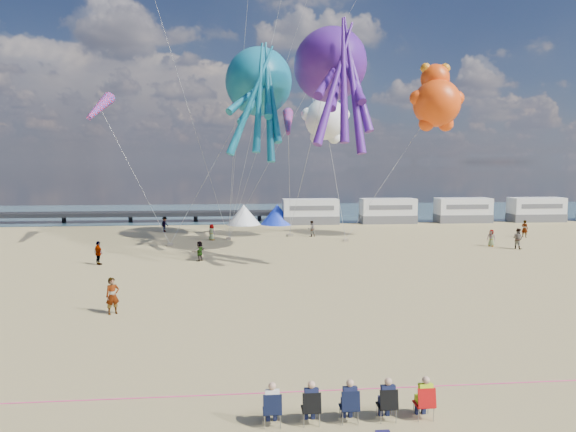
% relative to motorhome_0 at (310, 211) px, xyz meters
% --- Properties ---
extents(ground, '(120.00, 120.00, 0.00)m').
position_rel_motorhome_0_xyz_m(ground, '(-6.00, -40.00, -1.50)').
color(ground, tan).
rests_on(ground, ground).
extents(water, '(120.00, 120.00, 0.00)m').
position_rel_motorhome_0_xyz_m(water, '(-6.00, 15.00, -1.48)').
color(water, '#335562').
rests_on(water, ground).
extents(pier, '(60.00, 3.00, 0.50)m').
position_rel_motorhome_0_xyz_m(pier, '(-34.00, 4.00, -0.50)').
color(pier, black).
rests_on(pier, ground).
extents(motorhome_0, '(6.60, 2.50, 3.00)m').
position_rel_motorhome_0_xyz_m(motorhome_0, '(0.00, 0.00, 0.00)').
color(motorhome_0, silver).
rests_on(motorhome_0, ground).
extents(motorhome_1, '(6.60, 2.50, 3.00)m').
position_rel_motorhome_0_xyz_m(motorhome_1, '(9.50, 0.00, 0.00)').
color(motorhome_1, silver).
rests_on(motorhome_1, ground).
extents(motorhome_2, '(6.60, 2.50, 3.00)m').
position_rel_motorhome_0_xyz_m(motorhome_2, '(19.00, 0.00, 0.00)').
color(motorhome_2, silver).
rests_on(motorhome_2, ground).
extents(motorhome_3, '(6.60, 2.50, 3.00)m').
position_rel_motorhome_0_xyz_m(motorhome_3, '(28.50, 0.00, 0.00)').
color(motorhome_3, silver).
rests_on(motorhome_3, ground).
extents(tent_white, '(4.00, 4.00, 2.40)m').
position_rel_motorhome_0_xyz_m(tent_white, '(-8.00, 0.00, -0.30)').
color(tent_white, white).
rests_on(tent_white, ground).
extents(tent_blue, '(4.00, 4.00, 2.40)m').
position_rel_motorhome_0_xyz_m(tent_blue, '(-4.00, 0.00, -0.30)').
color(tent_blue, '#1933CC').
rests_on(tent_blue, ground).
extents(spectator_row, '(6.10, 0.90, 1.30)m').
position_rel_motorhome_0_xyz_m(spectator_row, '(-5.23, -47.00, -0.85)').
color(spectator_row, black).
rests_on(spectator_row, ground).
extents(rope_line, '(34.00, 0.03, 0.03)m').
position_rel_motorhome_0_xyz_m(rope_line, '(-6.00, -45.00, -1.48)').
color(rope_line, '#F2338C').
rests_on(rope_line, ground).
extents(standing_person, '(0.79, 0.70, 1.81)m').
position_rel_motorhome_0_xyz_m(standing_person, '(-14.55, -35.64, -0.59)').
color(standing_person, tan).
rests_on(standing_person, ground).
extents(beachgoer_0, '(0.66, 0.64, 1.53)m').
position_rel_motorhome_0_xyz_m(beachgoer_0, '(-11.10, -12.00, -0.73)').
color(beachgoer_0, '#7F6659').
rests_on(beachgoer_0, ground).
extents(beachgoer_1, '(0.92, 1.03, 1.78)m').
position_rel_motorhome_0_xyz_m(beachgoer_1, '(15.27, -19.37, -0.61)').
color(beachgoer_1, '#7F6659').
rests_on(beachgoer_1, ground).
extents(beachgoer_2, '(0.91, 0.99, 1.63)m').
position_rel_motorhome_0_xyz_m(beachgoer_2, '(-16.42, -5.59, -0.68)').
color(beachgoer_2, '#7F6659').
rests_on(beachgoer_2, ground).
extents(beachgoer_3, '(1.24, 1.25, 1.73)m').
position_rel_motorhome_0_xyz_m(beachgoer_3, '(-18.57, -23.17, -0.64)').
color(beachgoer_3, '#7F6659').
rests_on(beachgoer_3, ground).
extents(beachgoer_4, '(0.78, 0.93, 1.49)m').
position_rel_motorhome_0_xyz_m(beachgoer_4, '(-11.42, -22.29, -0.75)').
color(beachgoer_4, '#7F6659').
rests_on(beachgoer_4, ground).
extents(beachgoer_5, '(1.36, 1.59, 1.73)m').
position_rel_motorhome_0_xyz_m(beachgoer_5, '(19.60, -12.92, -0.64)').
color(beachgoer_5, '#7F6659').
rests_on(beachgoer_5, ground).
extents(beachgoer_6, '(0.64, 0.63, 1.49)m').
position_rel_motorhome_0_xyz_m(beachgoer_6, '(13.70, -17.82, -0.75)').
color(beachgoer_6, '#7F6659').
rests_on(beachgoer_6, ground).
extents(beachgoer_7, '(0.91, 0.75, 1.59)m').
position_rel_motorhome_0_xyz_m(beachgoer_7, '(-1.33, -10.56, -0.70)').
color(beachgoer_7, '#7F6659').
rests_on(beachgoer_7, ground).
extents(sandbag_a, '(0.50, 0.35, 0.22)m').
position_rel_motorhome_0_xyz_m(sandbag_a, '(-14.58, -15.10, -1.39)').
color(sandbag_a, gray).
rests_on(sandbag_a, ground).
extents(sandbag_b, '(0.50, 0.35, 0.22)m').
position_rel_motorhome_0_xyz_m(sandbag_b, '(-3.56, -10.09, -1.39)').
color(sandbag_b, gray).
rests_on(sandbag_b, ground).
extents(sandbag_c, '(0.50, 0.35, 0.22)m').
position_rel_motorhome_0_xyz_m(sandbag_c, '(1.47, -13.88, -1.39)').
color(sandbag_c, gray).
rests_on(sandbag_c, ground).
extents(sandbag_d, '(0.50, 0.35, 0.22)m').
position_rel_motorhome_0_xyz_m(sandbag_d, '(-3.38, -10.28, -1.39)').
color(sandbag_d, gray).
rests_on(sandbag_d, ground).
extents(sandbag_e, '(0.50, 0.35, 0.22)m').
position_rel_motorhome_0_xyz_m(sandbag_e, '(-9.51, -11.86, -1.39)').
color(sandbag_e, gray).
rests_on(sandbag_e, ground).
extents(kite_octopus_teal, '(8.09, 12.02, 12.66)m').
position_rel_motorhome_0_xyz_m(kite_octopus_teal, '(-6.60, -13.34, 13.12)').
color(kite_octopus_teal, '#136D8B').
extents(kite_octopus_purple, '(5.39, 10.96, 12.15)m').
position_rel_motorhome_0_xyz_m(kite_octopus_purple, '(-1.35, -20.67, 13.35)').
color(kite_octopus_purple, '#4B1A84').
extents(kite_panda, '(5.70, 5.51, 6.56)m').
position_rel_motorhome_0_xyz_m(kite_panda, '(-0.47, -13.51, 9.84)').
color(kite_panda, white).
extents(kite_teddy_orange, '(5.74, 5.47, 7.43)m').
position_rel_motorhome_0_xyz_m(kite_teddy_orange, '(9.73, -14.29, 11.28)').
color(kite_teddy_orange, '#FF4A0D').
extents(windsock_left, '(1.17, 6.93, 6.92)m').
position_rel_motorhome_0_xyz_m(windsock_left, '(-20.47, -14.10, 10.66)').
color(windsock_left, red).
extents(windsock_mid, '(1.44, 5.21, 5.14)m').
position_rel_motorhome_0_xyz_m(windsock_mid, '(-4.01, -14.34, 9.43)').
color(windsock_mid, red).
extents(windsock_right, '(1.65, 4.87, 4.79)m').
position_rel_motorhome_0_xyz_m(windsock_right, '(-8.63, -12.85, 11.48)').
color(windsock_right, red).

